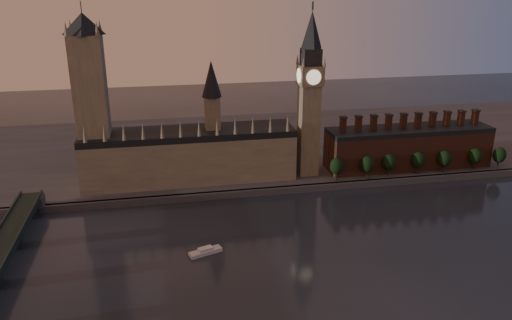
# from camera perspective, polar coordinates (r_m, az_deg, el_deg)

# --- Properties ---
(ground) EXTENTS (900.00, 900.00, 0.00)m
(ground) POSITION_cam_1_polar(r_m,az_deg,el_deg) (232.70, 11.32, -12.16)
(ground) COLOR black
(ground) RESTS_ON ground
(north_bank) EXTENTS (900.00, 182.00, 4.00)m
(north_bank) POSITION_cam_1_polar(r_m,az_deg,el_deg) (387.31, 1.49, 1.65)
(north_bank) COLOR #48484D
(north_bank) RESTS_ON ground
(palace_of_westminster) EXTENTS (130.00, 30.30, 74.00)m
(palace_of_westminster) POSITION_cam_1_polar(r_m,az_deg,el_deg) (313.01, -7.50, 0.88)
(palace_of_westminster) COLOR gray
(palace_of_westminster) RESTS_ON north_bank
(victoria_tower) EXTENTS (24.00, 24.00, 108.00)m
(victoria_tower) POSITION_cam_1_polar(r_m,az_deg,el_deg) (305.30, -18.34, 6.88)
(victoria_tower) COLOR gray
(victoria_tower) RESTS_ON north_bank
(big_ben) EXTENTS (15.00, 15.00, 107.00)m
(big_ben) POSITION_cam_1_polar(r_m,az_deg,el_deg) (312.13, 6.14, 7.59)
(big_ben) COLOR gray
(big_ben) RESTS_ON north_bank
(chimney_block) EXTENTS (110.00, 25.00, 37.00)m
(chimney_block) POSITION_cam_1_polar(r_m,az_deg,el_deg) (348.76, 16.97, 1.47)
(chimney_block) COLOR #582F21
(chimney_block) RESTS_ON north_bank
(embankment_tree_0) EXTENTS (8.60, 8.60, 14.88)m
(embankment_tree_0) POSITION_cam_1_polar(r_m,az_deg,el_deg) (314.50, 9.23, -0.69)
(embankment_tree_0) COLOR black
(embankment_tree_0) RESTS_ON north_bank
(embankment_tree_1) EXTENTS (8.60, 8.60, 14.88)m
(embankment_tree_1) POSITION_cam_1_polar(r_m,az_deg,el_deg) (321.18, 12.62, -0.49)
(embankment_tree_1) COLOR black
(embankment_tree_1) RESTS_ON north_bank
(embankment_tree_2) EXTENTS (8.60, 8.60, 14.88)m
(embankment_tree_2) POSITION_cam_1_polar(r_m,az_deg,el_deg) (327.99, 14.99, -0.27)
(embankment_tree_2) COLOR black
(embankment_tree_2) RESTS_ON north_bank
(embankment_tree_3) EXTENTS (8.60, 8.60, 14.88)m
(embankment_tree_3) POSITION_cam_1_polar(r_m,az_deg,el_deg) (338.03, 18.06, 0.01)
(embankment_tree_3) COLOR black
(embankment_tree_3) RESTS_ON north_bank
(embankment_tree_4) EXTENTS (8.60, 8.60, 14.88)m
(embankment_tree_4) POSITION_cam_1_polar(r_m,az_deg,el_deg) (346.65, 20.75, 0.18)
(embankment_tree_4) COLOR black
(embankment_tree_4) RESTS_ON north_bank
(embankment_tree_5) EXTENTS (8.60, 8.60, 14.88)m
(embankment_tree_5) POSITION_cam_1_polar(r_m,az_deg,el_deg) (359.05, 23.77, 0.42)
(embankment_tree_5) COLOR black
(embankment_tree_5) RESTS_ON north_bank
(embankment_tree_6) EXTENTS (8.60, 8.60, 14.88)m
(embankment_tree_6) POSITION_cam_1_polar(r_m,az_deg,el_deg) (368.03, 26.05, 0.52)
(embankment_tree_6) COLOR black
(embankment_tree_6) RESTS_ON north_bank
(river_boat) EXTENTS (16.43, 9.46, 3.16)m
(river_boat) POSITION_cam_1_polar(r_m,az_deg,el_deg) (240.90, -5.80, -10.34)
(river_boat) COLOR silver
(river_boat) RESTS_ON ground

